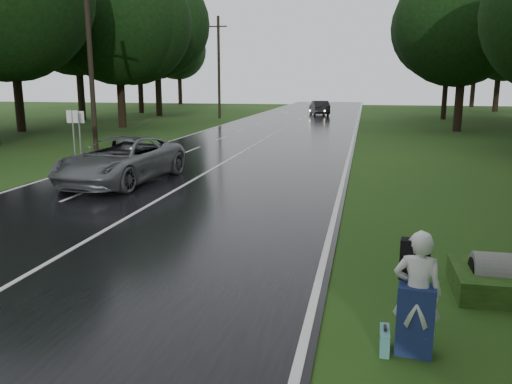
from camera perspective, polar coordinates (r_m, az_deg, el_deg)
ground at (r=10.95m, az=-26.39°, el=-9.88°), size 160.00×160.00×0.00m
road at (r=28.89m, az=-1.34°, el=4.50°), size 12.00×140.00×0.04m
lane_center at (r=28.89m, az=-1.34°, el=4.55°), size 0.12×140.00×0.01m
grey_car at (r=20.48m, az=-14.65°, el=3.42°), size 3.42×6.42×1.72m
far_car at (r=60.25m, az=6.99°, el=9.20°), size 2.86×5.19×1.62m
hitchhiker at (r=7.84m, az=17.29°, el=-11.02°), size 0.73×0.67×1.86m
suitcase at (r=8.07m, az=13.98°, el=-15.57°), size 0.14×0.47×0.34m
utility_pole_mid at (r=31.13m, az=-17.21°, el=4.47°), size 1.80×0.28×9.22m
utility_pole_far at (r=55.13m, az=-4.03°, el=8.11°), size 1.80×0.28×10.31m
road_sign_a at (r=26.74m, az=-19.27°, el=3.15°), size 0.60×0.10×2.49m
road_sign_b at (r=27.21m, az=-18.67°, el=3.34°), size 0.58×0.10×2.43m
tree_left_e at (r=45.57m, az=-14.47°, el=6.91°), size 9.15×9.15×14.30m
tree_left_f at (r=60.06m, az=-10.59°, el=8.26°), size 10.87×10.87×16.99m
tree_right_e at (r=43.65m, az=21.24°, el=6.26°), size 8.83×8.83×13.80m
tree_right_f at (r=57.01m, az=19.92°, el=7.55°), size 10.04×10.04×15.69m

